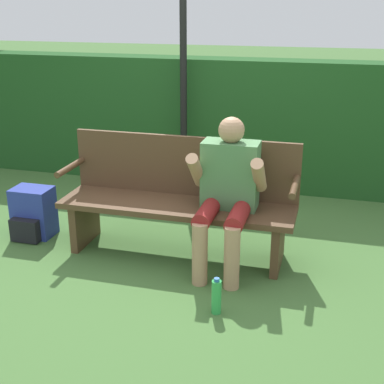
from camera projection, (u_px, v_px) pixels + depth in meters
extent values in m
plane|color=#426B33|center=(177.00, 254.00, 4.25)|extent=(40.00, 40.00, 0.00)
cube|color=#1E4C1E|center=(226.00, 123.00, 5.68)|extent=(12.00, 0.39, 1.34)
cube|color=#513823|center=(177.00, 206.00, 4.12)|extent=(1.82, 0.48, 0.05)
cube|color=#513823|center=(185.00, 166.00, 4.23)|extent=(1.82, 0.04, 0.48)
cube|color=#513823|center=(85.00, 221.00, 4.39)|extent=(0.06, 0.43, 0.38)
cube|color=#513823|center=(278.00, 243.00, 3.99)|extent=(0.06, 0.43, 0.38)
cylinder|color=#513823|center=(70.00, 167.00, 4.25)|extent=(0.05, 0.43, 0.05)
cylinder|color=#513823|center=(295.00, 187.00, 3.81)|extent=(0.05, 0.43, 0.05)
cube|color=#4C7F4C|center=(230.00, 175.00, 3.97)|extent=(0.41, 0.22, 0.51)
sphere|color=tan|center=(231.00, 130.00, 3.85)|extent=(0.19, 0.19, 0.19)
cylinder|color=maroon|center=(208.00, 212.00, 3.86)|extent=(0.13, 0.46, 0.13)
cylinder|color=maroon|center=(239.00, 215.00, 3.81)|extent=(0.13, 0.46, 0.13)
cylinder|color=tan|center=(200.00, 254.00, 3.73)|extent=(0.11, 0.11, 0.46)
cylinder|color=tan|center=(232.00, 258.00, 3.68)|extent=(0.11, 0.11, 0.46)
cylinder|color=tan|center=(196.00, 170.00, 3.89)|extent=(0.09, 0.31, 0.31)
cylinder|color=tan|center=(259.00, 176.00, 3.78)|extent=(0.09, 0.31, 0.31)
cube|color=#283893|center=(34.00, 212.00, 4.53)|extent=(0.33, 0.23, 0.42)
cube|color=black|center=(25.00, 230.00, 4.42)|extent=(0.24, 0.08, 0.19)
cylinder|color=green|center=(216.00, 297.00, 3.42)|extent=(0.06, 0.06, 0.23)
cylinder|color=#2D66B2|center=(217.00, 280.00, 3.37)|extent=(0.04, 0.04, 0.02)
cylinder|color=black|center=(183.00, 70.00, 5.27)|extent=(0.07, 0.07, 2.50)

